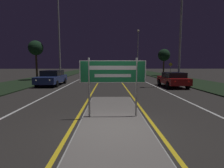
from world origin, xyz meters
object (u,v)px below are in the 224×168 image
Objects in this scene: streetlight_right_near at (181,16)px; car_receding_1 at (128,73)px; streetlight_right_far at (138,46)px; car_receding_0 at (173,79)px; warning_sign at (170,68)px; highway_sign at (113,74)px; car_approaching_0 at (52,78)px; streetlight_left_near at (59,30)px.

streetlight_right_near is 12.40m from car_receding_1.
streetlight_right_far reaches higher than car_receding_0.
streetlight_right_far is at bearing 74.93° from car_receding_1.
car_receding_1 is at bearing 176.07° from warning_sign.
highway_sign is 12.35m from car_approaching_0.
streetlight_right_far is 26.27m from car_approaching_0.
car_receding_0 is 1.81× the size of warning_sign.
warning_sign is (6.25, -0.43, 0.68)m from car_receding_1.
streetlight_right_near is 1.05× the size of streetlight_right_far.
car_receding_1 is at bearing 82.01° from highway_sign.
streetlight_left_near is (-6.39, 16.33, 4.72)m from highway_sign.
car_receding_1 is at bearing 107.86° from streetlight_right_near.
car_receding_1 is (9.18, 3.61, -5.62)m from streetlight_left_near.
car_receding_1 reaches higher than car_receding_0.
streetlight_right_far reaches higher than car_receding_1.
highway_sign is 0.53× the size of car_receding_1.
streetlight_left_near is 14.40m from streetlight_right_near.
streetlight_right_near is at bearing -90.60° from streetlight_right_far.
streetlight_right_far is 24.89m from car_receding_0.
car_receding_0 is at bearing -170.93° from streetlight_right_near.
streetlight_left_near reaches higher than car_approaching_0.
car_approaching_0 is at bearing -118.28° from streetlight_right_far.
car_approaching_0 is at bearing -149.78° from warning_sign.
car_receding_0 is (-0.55, -0.09, -5.55)m from streetlight_right_near.
streetlight_right_near is at bearing -28.98° from streetlight_left_near.
warning_sign is (9.05, 19.51, -0.22)m from highway_sign.
highway_sign is at bearing -100.90° from streetlight_right_far.
car_approaching_0 is (-12.18, -22.64, -5.38)m from streetlight_right_far.
streetlight_right_near is 5.57m from car_receding_0.
streetlight_left_near is 15.07m from car_receding_0.
streetlight_right_near is 2.51× the size of car_receding_0.
streetlight_left_near reaches higher than car_receding_1.
streetlight_right_far is 2.16× the size of car_receding_1.
streetlight_left_near is at bearing 111.37° from highway_sign.
streetlight_right_far is 4.31× the size of warning_sign.
streetlight_right_far is at bearing 53.27° from streetlight_left_near.
car_approaching_0 is (-8.52, -9.03, -0.01)m from car_receding_1.
highway_sign is 34.45m from streetlight_right_far.
highway_sign is at bearing -121.42° from car_receding_0.
streetlight_right_near is 11.59m from warning_sign.
streetlight_left_near reaches higher than warning_sign.
car_receding_0 is 11.05m from car_receding_1.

